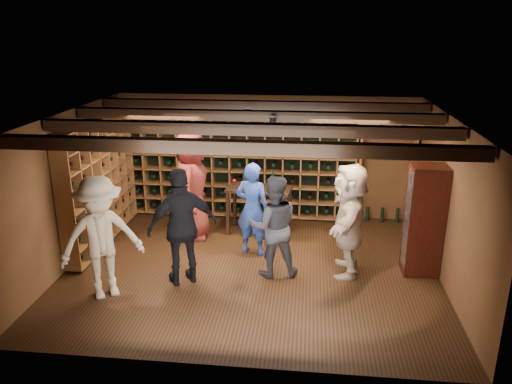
# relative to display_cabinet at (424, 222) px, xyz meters

# --- Properties ---
(ground) EXTENTS (6.00, 6.00, 0.00)m
(ground) POSITION_rel_display_cabinet_xyz_m (-2.71, -0.20, -0.86)
(ground) COLOR black
(ground) RESTS_ON ground
(room_shell) EXTENTS (6.00, 6.00, 6.00)m
(room_shell) POSITION_rel_display_cabinet_xyz_m (-2.71, -0.15, 1.56)
(room_shell) COLOR brown
(room_shell) RESTS_ON ground
(wine_rack_back) EXTENTS (4.65, 0.30, 2.20)m
(wine_rack_back) POSITION_rel_display_cabinet_xyz_m (-3.24, 2.13, 0.29)
(wine_rack_back) COLOR brown
(wine_rack_back) RESTS_ON ground
(wine_rack_left) EXTENTS (0.30, 2.65, 2.20)m
(wine_rack_left) POSITION_rel_display_cabinet_xyz_m (-5.54, 0.62, 0.29)
(wine_rack_left) COLOR brown
(wine_rack_left) RESTS_ON ground
(crate_shelf) EXTENTS (1.20, 0.32, 2.07)m
(crate_shelf) POSITION_rel_display_cabinet_xyz_m (-0.31, 2.12, 0.71)
(crate_shelf) COLOR brown
(crate_shelf) RESTS_ON ground
(display_cabinet) EXTENTS (0.55, 0.50, 1.75)m
(display_cabinet) POSITION_rel_display_cabinet_xyz_m (0.00, 0.00, 0.00)
(display_cabinet) COLOR #36100A
(display_cabinet) RESTS_ON ground
(man_blue_shirt) EXTENTS (0.68, 0.54, 1.64)m
(man_blue_shirt) POSITION_rel_display_cabinet_xyz_m (-2.76, 0.39, -0.04)
(man_blue_shirt) COLOR navy
(man_blue_shirt) RESTS_ON ground
(man_grey_suit) EXTENTS (0.90, 0.77, 1.64)m
(man_grey_suit) POSITION_rel_display_cabinet_xyz_m (-2.35, -0.35, -0.03)
(man_grey_suit) COLOR black
(man_grey_suit) RESTS_ON ground
(guest_red_floral) EXTENTS (0.70, 1.02, 2.01)m
(guest_red_floral) POSITION_rel_display_cabinet_xyz_m (-3.96, 0.98, 0.15)
(guest_red_floral) COLOR maroon
(guest_red_floral) RESTS_ON ground
(guest_woman_black) EXTENTS (1.15, 0.92, 1.83)m
(guest_woman_black) POSITION_rel_display_cabinet_xyz_m (-3.69, -0.74, 0.06)
(guest_woman_black) COLOR black
(guest_woman_black) RESTS_ON ground
(guest_khaki) EXTENTS (1.36, 1.22, 1.83)m
(guest_khaki) POSITION_rel_display_cabinet_xyz_m (-4.74, -1.28, 0.06)
(guest_khaki) COLOR gray
(guest_khaki) RESTS_ON ground
(guest_beige) EXTENTS (0.69, 1.73, 1.82)m
(guest_beige) POSITION_rel_display_cabinet_xyz_m (-1.17, -0.14, 0.05)
(guest_beige) COLOR tan
(guest_beige) RESTS_ON ground
(tasting_table) EXTENTS (1.25, 0.73, 1.18)m
(tasting_table) POSITION_rel_display_cabinet_xyz_m (-2.75, 1.32, -0.06)
(tasting_table) COLOR black
(tasting_table) RESTS_ON ground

